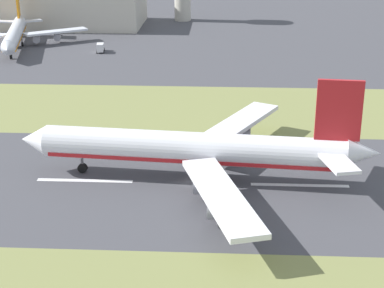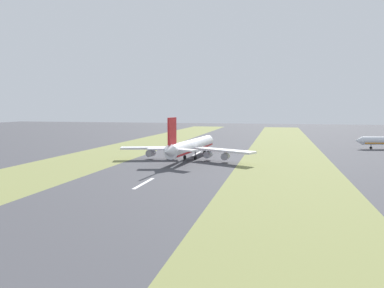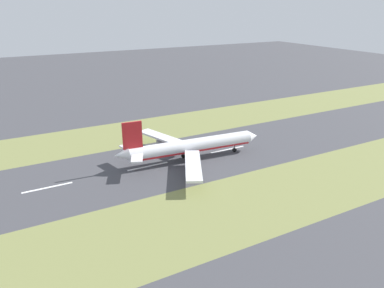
{
  "view_description": "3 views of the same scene",
  "coord_description": "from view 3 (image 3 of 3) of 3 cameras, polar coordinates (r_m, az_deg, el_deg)",
  "views": [
    {
      "loc": [
        -108.28,
        -6.15,
        49.43
      ],
      "look_at": [
        1.92,
        -0.38,
        7.0
      ],
      "focal_mm": 60.0,
      "sensor_mm": 36.0,
      "label": 1
    },
    {
      "loc": [
        41.72,
        -171.98,
        24.18
      ],
      "look_at": [
        1.92,
        -0.38,
        7.0
      ],
      "focal_mm": 35.0,
      "sensor_mm": 36.0,
      "label": 2
    },
    {
      "loc": [
        134.19,
        -73.11,
        63.87
      ],
      "look_at": [
        1.92,
        -0.38,
        7.0
      ],
      "focal_mm": 35.0,
      "sensor_mm": 36.0,
      "label": 3
    }
  ],
  "objects": [
    {
      "name": "ground_plane",
      "position": [
        165.62,
        -0.2,
        -2.04
      ],
      "size": [
        800.0,
        800.0,
        0.0
      ],
      "primitive_type": "plane",
      "color": "#424247"
    },
    {
      "name": "grass_median_west",
      "position": [
        203.79,
        -6.28,
        2.25
      ],
      "size": [
        40.0,
        600.0,
        0.01
      ],
      "primitive_type": "cube",
      "color": "olive",
      "rests_on": "ground"
    },
    {
      "name": "grass_median_east",
      "position": [
        131.83,
        9.31,
        -8.63
      ],
      "size": [
        40.0,
        600.0,
        0.01
      ],
      "primitive_type": "cube",
      "color": "olive",
      "rests_on": "ground"
    },
    {
      "name": "centreline_dash_near",
      "position": [
        149.15,
        -21.15,
        -6.21
      ],
      "size": [
        1.2,
        18.0,
        0.01
      ],
      "primitive_type": "cube",
      "color": "silver",
      "rests_on": "ground"
    },
    {
      "name": "centreline_dash_mid",
      "position": [
        157.69,
        -6.73,
        -3.4
      ],
      "size": [
        1.2,
        18.0,
        0.01
      ],
      "primitive_type": "cube",
      "color": "silver",
      "rests_on": "ground"
    },
    {
      "name": "centreline_dash_far",
      "position": [
        175.16,
        5.44,
        -0.84
      ],
      "size": [
        1.2,
        18.0,
        0.01
      ],
      "primitive_type": "cube",
      "color": "silver",
      "rests_on": "ground"
    },
    {
      "name": "airplane_main_jet",
      "position": [
        160.94,
        -0.62,
        -0.42
      ],
      "size": [
        63.89,
        67.22,
        20.2
      ],
      "color": "white",
      "rests_on": "ground"
    }
  ]
}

